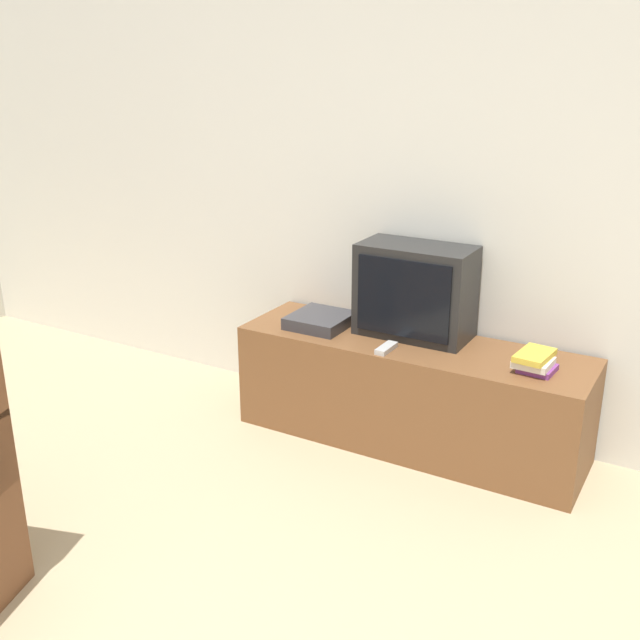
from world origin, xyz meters
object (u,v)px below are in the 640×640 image
(tv_stand, at_px, (410,393))
(book_stack, at_px, (535,362))
(television, at_px, (415,291))
(remote_on_stand, at_px, (386,348))
(set_top_box, at_px, (320,320))

(tv_stand, height_order, book_stack, book_stack)
(tv_stand, distance_m, book_stack, 0.66)
(television, relative_size, remote_on_stand, 3.69)
(book_stack, bearing_deg, remote_on_stand, -170.91)
(television, bearing_deg, tv_stand, -68.85)
(tv_stand, bearing_deg, set_top_box, -178.17)
(tv_stand, distance_m, remote_on_stand, 0.32)
(television, bearing_deg, remote_on_stand, -95.58)
(remote_on_stand, bearing_deg, television, 84.42)
(television, relative_size, set_top_box, 1.83)
(tv_stand, bearing_deg, book_stack, -5.01)
(book_stack, bearing_deg, tv_stand, 174.99)
(tv_stand, height_order, set_top_box, set_top_box)
(tv_stand, xyz_separation_m, television, (-0.04, 0.10, 0.48))
(television, distance_m, set_top_box, 0.51)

